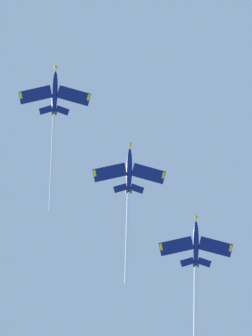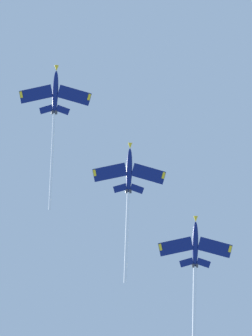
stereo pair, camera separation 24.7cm
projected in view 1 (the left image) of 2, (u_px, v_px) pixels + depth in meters
jet_lead at (54, 109)px, 176.48m from camera, size 19.96×38.28×13.32m
jet_second at (129, 190)px, 174.06m from camera, size 19.95×36.24×12.11m
jet_third at (196, 274)px, 171.60m from camera, size 19.99×42.06×13.36m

